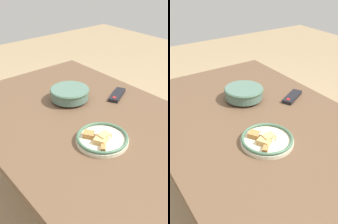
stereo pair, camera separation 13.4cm
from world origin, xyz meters
The scene contains 5 objects.
ground_plane centered at (0.00, 0.00, 0.00)m, with size 8.00×8.00×0.00m, color #9E8460.
dining_table centered at (0.00, 0.00, 0.68)m, with size 1.54×0.99×0.75m.
noodle_bowl centered at (-0.24, 0.06, 0.80)m, with size 0.23×0.23×0.08m.
food_plate centered at (0.17, -0.07, 0.77)m, with size 0.24×0.24×0.05m.
tv_remote centered at (-0.10, 0.31, 0.76)m, with size 0.13×0.18×0.02m.
Camera 2 is at (0.92, -0.64, 1.48)m, focal length 42.00 mm.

